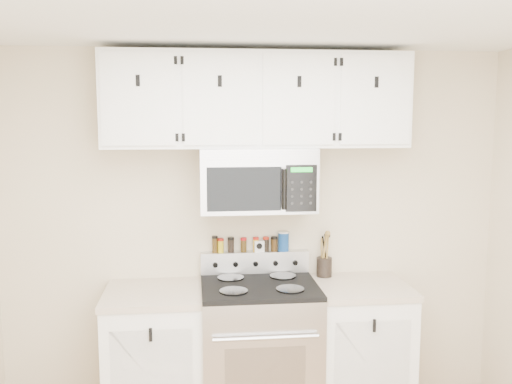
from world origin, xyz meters
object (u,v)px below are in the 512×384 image
at_px(range, 259,351).
at_px(utensil_crock, 324,265).
at_px(salt_canister, 284,241).
at_px(microwave, 257,179).

distance_m(range, utensil_crock, 0.74).
relative_size(utensil_crock, salt_canister, 2.27).
bearing_deg(microwave, range, -90.23).
bearing_deg(microwave, utensil_crock, 12.20).
height_order(range, utensil_crock, utensil_crock).
relative_size(microwave, salt_canister, 5.48).
xyz_separation_m(range, microwave, (0.00, 0.13, 1.14)).
height_order(microwave, salt_canister, microwave).
height_order(utensil_crock, salt_canister, salt_canister).
distance_m(range, salt_canister, 0.77).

